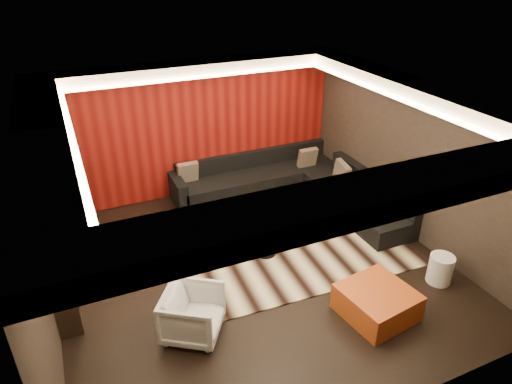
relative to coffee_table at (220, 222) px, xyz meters
name	(u,v)px	position (x,y,z in m)	size (l,w,h in m)	color
floor	(254,268)	(0.09, -1.39, -0.14)	(6.00, 6.00, 0.02)	black
ceiling	(254,100)	(0.09, -1.39, 2.68)	(6.00, 6.00, 0.02)	silver
wall_back	(194,129)	(0.09, 1.62, 1.27)	(6.00, 0.02, 2.80)	black
wall_left	(36,238)	(-2.92, -1.39, 1.27)	(0.02, 6.00, 2.80)	black
wall_right	(412,159)	(3.10, -1.39, 1.27)	(0.02, 6.00, 2.80)	black
red_feature_wall	(195,129)	(0.09, 1.58, 1.27)	(5.98, 0.05, 2.78)	#6B0C0A
soffit_back	(195,68)	(0.09, 1.31, 2.56)	(6.00, 0.60, 0.22)	silver
soffit_front	(377,195)	(0.09, -4.09, 2.56)	(6.00, 0.60, 0.22)	silver
soffit_left	(40,139)	(-2.61, -1.39, 2.56)	(0.60, 4.80, 0.22)	silver
soffit_right	(410,88)	(2.79, -1.39, 2.56)	(0.60, 4.80, 0.22)	silver
cove_back	(201,77)	(0.09, 0.97, 2.47)	(4.80, 0.08, 0.04)	#FFD899
cove_front	(354,187)	(0.09, -3.75, 2.47)	(4.80, 0.08, 0.04)	#FFD899
cove_left	(72,141)	(-2.27, -1.39, 2.47)	(0.08, 4.80, 0.04)	#FFD899
cove_right	(392,96)	(2.45, -1.39, 2.47)	(0.08, 4.80, 0.04)	#FFD899
tv_surround	(52,232)	(-2.76, -0.79, 0.97)	(0.30, 2.00, 2.20)	black
tv_screen	(59,208)	(-2.60, -0.79, 1.32)	(0.04, 1.30, 0.80)	black
tv_shelf	(70,252)	(-2.60, -0.79, 0.57)	(0.04, 1.60, 0.04)	black
rug	(284,241)	(0.88, -0.93, -0.12)	(4.00, 3.00, 0.02)	beige
coffee_table	(220,222)	(0.00, 0.00, 0.00)	(1.28, 1.28, 0.21)	black
drum_stool	(266,243)	(0.42, -1.13, 0.10)	(0.35, 0.35, 0.41)	black
striped_pouf	(169,221)	(-0.87, 0.32, 0.05)	(0.59, 0.59, 0.32)	beige
white_side_table	(440,269)	(2.59, -2.88, 0.11)	(0.37, 0.37, 0.47)	white
orange_ottoman	(377,302)	(1.24, -3.07, 0.08)	(0.92, 0.92, 0.41)	#9F3914
armchair	(193,314)	(-1.24, -2.38, 0.22)	(0.73, 0.75, 0.69)	silver
sectional_sofa	(294,186)	(1.83, 0.48, 0.14)	(3.65, 3.50, 0.75)	black
throw_pillows	(304,173)	(1.94, 0.30, 0.49)	(3.36, 2.74, 0.50)	#C4AB8F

